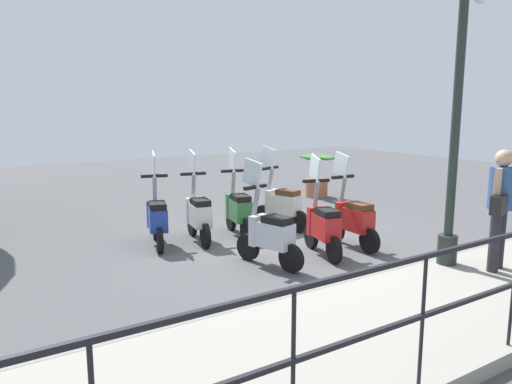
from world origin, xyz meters
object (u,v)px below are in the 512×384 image
Objects in this scene: scooter_far_3 at (157,217)px; potted_palm at (317,179)px; pedestrian_with_bag at (500,201)px; scooter_far_0 at (281,204)px; scooter_far_2 at (198,214)px; scooter_far_1 at (238,209)px; scooter_near_0 at (353,218)px; scooter_near_2 at (269,234)px; lamp_post_near at (455,133)px; scooter_near_1 at (323,225)px.

potted_palm is at bearing -51.30° from scooter_far_3.
pedestrian_with_bag is 3.91m from scooter_far_0.
scooter_far_2 is at bearing -83.09° from scooter_far_3.
scooter_far_1 is 1.00× the size of scooter_far_2.
scooter_far_3 is at bearing 21.82° from pedestrian_with_bag.
potted_palm is at bearing -67.08° from scooter_far_0.
scooter_far_0 is (1.61, 0.26, 0.00)m from scooter_near_0.
scooter_near_2 is (2.12, 2.16, -0.60)m from pedestrian_with_bag.
lamp_post_near is 3.61m from scooter_far_0.
scooter_far_2 is (3.34, 2.12, -1.45)m from lamp_post_near.
lamp_post_near is 2.63× the size of scooter_near_0.
scooter_far_3 is (0.12, 0.69, 0.00)m from scooter_far_2.
lamp_post_near is 2.63× the size of scooter_near_1.
scooter_near_0 is 1.00× the size of scooter_far_1.
scooter_far_2 is at bearing 99.36° from scooter_far_1.
pedestrian_with_bag is (-0.52, -0.30, -0.85)m from lamp_post_near.
scooter_near_1 is at bearing 28.91° from lamp_post_near.
scooter_far_3 is (1.88, 1.93, 0.00)m from scooter_near_1.
lamp_post_near is 4.21m from scooter_far_2.
potted_palm is 0.69× the size of scooter_far_3.
scooter_far_0 is at bearing -81.32° from scooter_far_2.
potted_palm is (6.00, -1.95, -0.63)m from pedestrian_with_bag.
scooter_far_2 is at bearing 51.85° from scooter_near_0.
scooter_near_0 is at bearing -3.93° from pedestrian_with_bag.
lamp_post_near reaches higher than scooter_far_3.
scooter_near_2 is at bearing 49.18° from lamp_post_near.
scooter_near_2 is at bearing -135.89° from scooter_far_3.
scooter_far_0 is 1.00× the size of scooter_far_3.
lamp_post_near is 1.04m from pedestrian_with_bag.
scooter_near_0 is at bearing 172.74° from scooter_far_0.
pedestrian_with_bag is 4.20m from scooter_far_1.
pedestrian_with_bag is at bearing 174.52° from scooter_far_0.
lamp_post_near is 3.85m from scooter_far_1.
scooter_far_3 is at bearing 69.07° from scooter_far_0.
scooter_far_1 is 1.46m from scooter_far_3.
lamp_post_near reaches higher than potted_palm.
scooter_far_1 is at bearing -82.25° from scooter_far_2.
scooter_far_0 is 0.93m from scooter_far_1.
lamp_post_near is 6.12m from potted_palm.
scooter_far_3 is (1.80, 2.64, 0.00)m from scooter_near_0.
scooter_near_0 is 0.71m from scooter_near_1.
scooter_far_0 is 1.00× the size of scooter_far_2.
scooter_near_1 is (-3.90, 3.13, 0.04)m from potted_palm.
scooter_far_2 is (1.68, 1.95, 0.00)m from scooter_near_0.
potted_palm is 3.48m from scooter_far_0.
scooter_far_2 is (0.06, 1.69, 0.00)m from scooter_far_0.
scooter_near_0 reaches higher than potted_palm.
scooter_near_1 is 1.75m from scooter_far_0.
scooter_far_2 is 1.00× the size of scooter_far_3.
scooter_near_1 is at bearing -133.77° from scooter_far_2.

